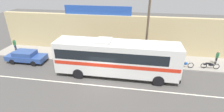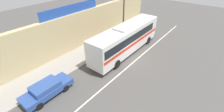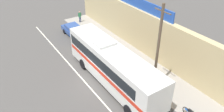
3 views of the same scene
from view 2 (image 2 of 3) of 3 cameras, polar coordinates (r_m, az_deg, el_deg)
ground_plane at (r=19.29m, az=6.32°, el=-1.09°), size 70.00×70.00×0.00m
sidewalk_slab at (r=21.98m, az=-5.16°, el=3.64°), size 30.00×3.60×0.14m
storefront_facade at (r=22.41m, az=-9.57°, el=10.47°), size 30.00×0.70×4.80m
storefront_billboard at (r=20.23m, az=-14.80°, el=16.35°), size 8.47×0.12×1.10m
road_center_stripe at (r=18.96m, az=8.36°, el=-1.89°), size 30.00×0.14×0.01m
intercity_bus at (r=19.68m, az=5.18°, el=6.59°), size 11.95×2.64×3.78m
parked_car at (r=15.14m, az=-22.86°, el=-11.17°), size 4.52×1.82×1.37m
utility_pole at (r=22.47m, az=4.33°, el=15.72°), size 1.60×0.22×7.84m
motorcycle_orange at (r=29.43m, az=11.38°, el=11.75°), size 1.87×0.56×0.94m
motorcycle_black at (r=27.13m, az=8.98°, el=10.22°), size 1.96×0.56×0.94m
pedestrian_far_left at (r=20.30m, az=-6.04°, el=4.28°), size 0.30×0.48×1.63m
pedestrian_near_shop at (r=30.72m, az=10.29°, el=13.69°), size 0.30×0.48×1.59m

